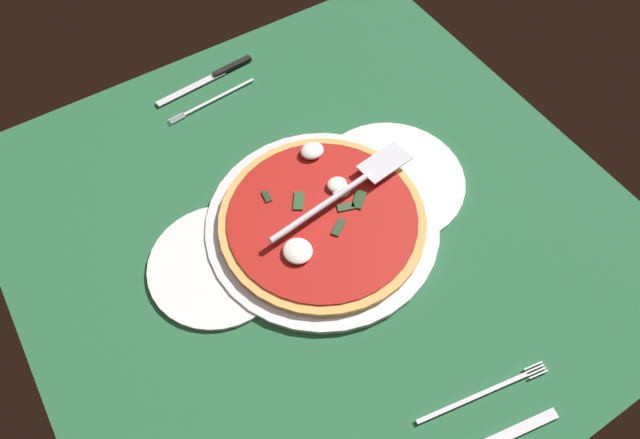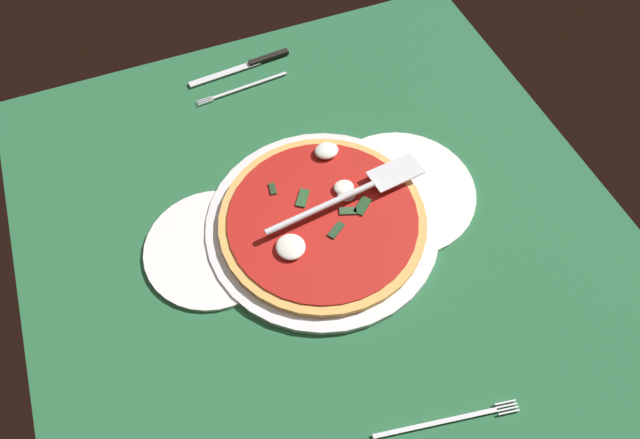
# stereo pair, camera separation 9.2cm
# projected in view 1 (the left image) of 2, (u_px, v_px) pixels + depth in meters

# --- Properties ---
(ground_plane) EXTENTS (0.95, 0.95, 0.01)m
(ground_plane) POSITION_uv_depth(u_px,v_px,m) (320.00, 225.00, 0.95)
(ground_plane) COLOR #255E37
(checker_pattern) EXTENTS (0.95, 0.95, 0.00)m
(checker_pattern) POSITION_uv_depth(u_px,v_px,m) (320.00, 223.00, 0.94)
(checker_pattern) COLOR silver
(checker_pattern) RESTS_ON ground_plane
(pizza_pan) EXTENTS (0.38, 0.38, 0.01)m
(pizza_pan) POSITION_uv_depth(u_px,v_px,m) (320.00, 225.00, 0.93)
(pizza_pan) COLOR silver
(pizza_pan) RESTS_ON ground_plane
(dinner_plate_left) EXTENTS (0.22, 0.22, 0.01)m
(dinner_plate_left) POSITION_uv_depth(u_px,v_px,m) (218.00, 265.00, 0.90)
(dinner_plate_left) COLOR white
(dinner_plate_left) RESTS_ON ground_plane
(dinner_plate_right) EXTENTS (0.25, 0.25, 0.01)m
(dinner_plate_right) POSITION_uv_depth(u_px,v_px,m) (390.00, 180.00, 0.99)
(dinner_plate_right) COLOR white
(dinner_plate_right) RESTS_ON ground_plane
(pizza) EXTENTS (0.33, 0.33, 0.03)m
(pizza) POSITION_uv_depth(u_px,v_px,m) (320.00, 220.00, 0.92)
(pizza) COLOR #E1A552
(pizza) RESTS_ON pizza_pan
(pizza_server) EXTENTS (0.28, 0.06, 0.01)m
(pizza_server) POSITION_uv_depth(u_px,v_px,m) (345.00, 188.00, 0.93)
(pizza_server) COLOR silver
(pizza_server) RESTS_ON pizza
(place_setting_near) EXTENTS (0.23, 0.17, 0.01)m
(place_setting_near) POSITION_uv_depth(u_px,v_px,m) (483.00, 421.00, 0.77)
(place_setting_near) COLOR white
(place_setting_near) RESTS_ON ground_plane
(place_setting_far) EXTENTS (0.21, 0.13, 0.01)m
(place_setting_far) POSITION_uv_depth(u_px,v_px,m) (213.00, 89.00, 1.10)
(place_setting_far) COLOR white
(place_setting_far) RESTS_ON ground_plane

